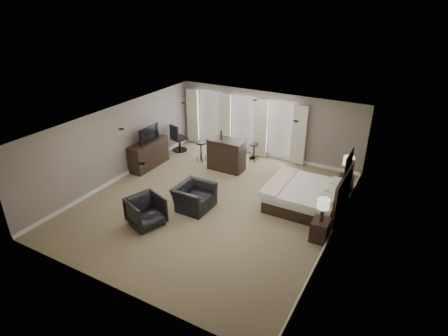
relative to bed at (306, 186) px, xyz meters
The scene contains 16 objects.
room 2.92m from the bed, 154.70° to the right, with size 7.60×8.60×2.64m.
window_bay 4.63m from the bed, 141.10° to the left, with size 5.25×0.20×2.30m.
bed is the anchor object (origin of this frame).
nightstand_near 1.75m from the bed, 58.46° to the right, with size 0.44×0.53×0.58m, color black.
nightstand_far 1.75m from the bed, 58.46° to the left, with size 0.45×0.54×0.59m, color black.
lamp_near 1.71m from the bed, 58.46° to the right, with size 0.32×0.32×0.66m, color beige.
lamp_far 1.72m from the bed, 58.46° to the left, with size 0.34×0.34×0.71m, color beige.
wall_art 1.54m from the bed, ahead, with size 0.04×0.96×0.56m, color slate.
dresser 6.03m from the bed, behind, with size 0.56×1.73×1.00m, color black.
tv 6.04m from the bed, behind, with size 1.04×0.60×0.14m, color black.
armchair_near 3.39m from the bed, 149.75° to the right, with size 1.15×0.75×1.01m, color black.
armchair_far 4.79m from the bed, 139.21° to the right, with size 0.91×0.85×0.93m, color black.
bar_counter 3.55m from the bed, 161.41° to the left, with size 1.36×0.71×1.19m, color black.
bar_stool_left 4.78m from the bed, 163.92° to the left, with size 0.37×0.37×0.79m, color black.
bar_stool_right 3.63m from the bed, 140.45° to the left, with size 0.34×0.34×0.73m, color black.
desk_chair 6.17m from the bed, 163.42° to the left, with size 0.59×0.59×1.15m, color black.
Camera 1 is at (5.23, -8.68, 6.10)m, focal length 30.00 mm.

